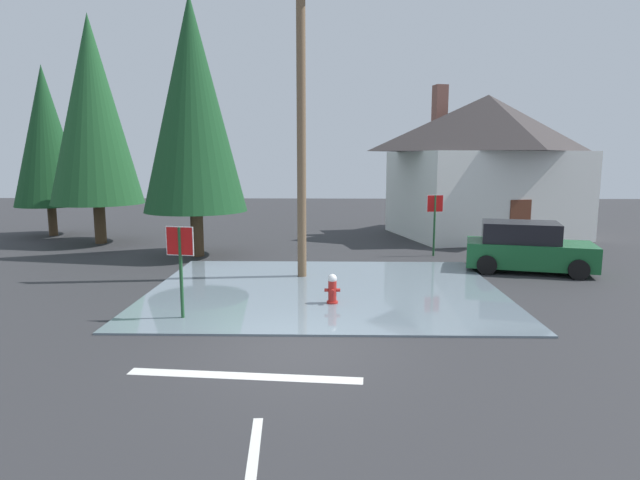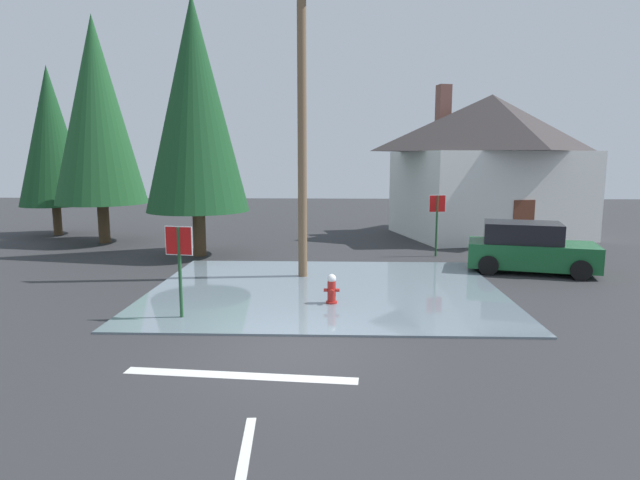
{
  "view_description": "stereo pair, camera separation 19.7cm",
  "coord_description": "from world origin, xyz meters",
  "px_view_note": "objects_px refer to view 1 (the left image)",
  "views": [
    {
      "loc": [
        0.67,
        -10.24,
        3.78
      ],
      "look_at": [
        0.36,
        4.52,
        1.49
      ],
      "focal_mm": 29.67,
      "sensor_mm": 36.0,
      "label": 1
    },
    {
      "loc": [
        0.86,
        -10.24,
        3.78
      ],
      "look_at": [
        0.36,
        4.52,
        1.49
      ],
      "focal_mm": 29.67,
      "sensor_mm": 36.0,
      "label": 2
    }
  ],
  "objects_px": {
    "fire_hydrant": "(332,290)",
    "stop_sign_far": "(435,213)",
    "utility_pole": "(301,117)",
    "pine_tree_tall_left": "(46,137)",
    "parked_car": "(526,248)",
    "pine_tree_short_left": "(193,105)",
    "house": "(485,164)",
    "stop_sign_near": "(180,254)",
    "pine_tree_mid_left": "(93,111)"
  },
  "relations": [
    {
      "from": "stop_sign_far",
      "to": "pine_tree_short_left",
      "type": "xyz_separation_m",
      "value": [
        -9.22,
        -0.17,
        4.06
      ]
    },
    {
      "from": "pine_tree_mid_left",
      "to": "fire_hydrant",
      "type": "bearing_deg",
      "value": -43.73
    },
    {
      "from": "pine_tree_tall_left",
      "to": "stop_sign_near",
      "type": "bearing_deg",
      "value": -53.06
    },
    {
      "from": "fire_hydrant",
      "to": "pine_tree_short_left",
      "type": "distance_m",
      "value": 10.19
    },
    {
      "from": "fire_hydrant",
      "to": "pine_tree_mid_left",
      "type": "relative_size",
      "value": 0.08
    },
    {
      "from": "stop_sign_far",
      "to": "pine_tree_short_left",
      "type": "relative_size",
      "value": 0.24
    },
    {
      "from": "house",
      "to": "pine_tree_tall_left",
      "type": "xyz_separation_m",
      "value": [
        -21.27,
        -0.42,
        1.3
      ]
    },
    {
      "from": "stop_sign_near",
      "to": "pine_tree_short_left",
      "type": "distance_m",
      "value": 9.4
    },
    {
      "from": "house",
      "to": "parked_car",
      "type": "bearing_deg",
      "value": -96.16
    },
    {
      "from": "pine_tree_tall_left",
      "to": "pine_tree_mid_left",
      "type": "height_order",
      "value": "pine_tree_mid_left"
    },
    {
      "from": "stop_sign_far",
      "to": "house",
      "type": "bearing_deg",
      "value": 58.35
    },
    {
      "from": "fire_hydrant",
      "to": "stop_sign_far",
      "type": "distance_m",
      "value": 8.21
    },
    {
      "from": "pine_tree_short_left",
      "to": "stop_sign_near",
      "type": "bearing_deg",
      "value": -78.28
    },
    {
      "from": "pine_tree_short_left",
      "to": "utility_pole",
      "type": "bearing_deg",
      "value": -41.03
    },
    {
      "from": "stop_sign_near",
      "to": "house",
      "type": "bearing_deg",
      "value": 51.99
    },
    {
      "from": "stop_sign_near",
      "to": "parked_car",
      "type": "height_order",
      "value": "stop_sign_near"
    },
    {
      "from": "utility_pole",
      "to": "stop_sign_far",
      "type": "relative_size",
      "value": 4.05
    },
    {
      "from": "stop_sign_near",
      "to": "stop_sign_far",
      "type": "height_order",
      "value": "stop_sign_far"
    },
    {
      "from": "house",
      "to": "parked_car",
      "type": "height_order",
      "value": "house"
    },
    {
      "from": "stop_sign_near",
      "to": "house",
      "type": "relative_size",
      "value": 0.22
    },
    {
      "from": "fire_hydrant",
      "to": "pine_tree_tall_left",
      "type": "height_order",
      "value": "pine_tree_tall_left"
    },
    {
      "from": "parked_car",
      "to": "pine_tree_tall_left",
      "type": "bearing_deg",
      "value": 158.65
    },
    {
      "from": "fire_hydrant",
      "to": "stop_sign_far",
      "type": "relative_size",
      "value": 0.34
    },
    {
      "from": "house",
      "to": "utility_pole",
      "type": "bearing_deg",
      "value": -131.36
    },
    {
      "from": "house",
      "to": "pine_tree_short_left",
      "type": "distance_m",
      "value": 14.16
    },
    {
      "from": "pine_tree_tall_left",
      "to": "pine_tree_mid_left",
      "type": "bearing_deg",
      "value": -34.71
    },
    {
      "from": "stop_sign_near",
      "to": "fire_hydrant",
      "type": "relative_size",
      "value": 2.72
    },
    {
      "from": "stop_sign_near",
      "to": "stop_sign_far",
      "type": "bearing_deg",
      "value": 48.24
    },
    {
      "from": "stop_sign_near",
      "to": "pine_tree_short_left",
      "type": "height_order",
      "value": "pine_tree_short_left"
    },
    {
      "from": "stop_sign_far",
      "to": "pine_tree_short_left",
      "type": "distance_m",
      "value": 10.08
    },
    {
      "from": "house",
      "to": "pine_tree_short_left",
      "type": "xyz_separation_m",
      "value": [
        -12.71,
        -5.83,
        2.23
      ]
    },
    {
      "from": "fire_hydrant",
      "to": "pine_tree_short_left",
      "type": "bearing_deg",
      "value": 127.28
    },
    {
      "from": "pine_tree_mid_left",
      "to": "pine_tree_tall_left",
      "type": "bearing_deg",
      "value": 145.29
    },
    {
      "from": "stop_sign_far",
      "to": "house",
      "type": "xyz_separation_m",
      "value": [
        3.49,
        5.66,
        1.83
      ]
    },
    {
      "from": "fire_hydrant",
      "to": "parked_car",
      "type": "xyz_separation_m",
      "value": [
        6.56,
        4.35,
        0.39
      ]
    },
    {
      "from": "pine_tree_short_left",
      "to": "fire_hydrant",
      "type": "bearing_deg",
      "value": -52.72
    },
    {
      "from": "pine_tree_tall_left",
      "to": "utility_pole",
      "type": "bearing_deg",
      "value": -35.44
    },
    {
      "from": "fire_hydrant",
      "to": "pine_tree_short_left",
      "type": "height_order",
      "value": "pine_tree_short_left"
    },
    {
      "from": "utility_pole",
      "to": "stop_sign_near",
      "type": "bearing_deg",
      "value": -119.78
    },
    {
      "from": "house",
      "to": "fire_hydrant",
      "type": "bearing_deg",
      "value": -120.37
    },
    {
      "from": "pine_tree_mid_left",
      "to": "utility_pole",
      "type": "bearing_deg",
      "value": -35.7
    },
    {
      "from": "pine_tree_tall_left",
      "to": "pine_tree_mid_left",
      "type": "distance_m",
      "value": 4.26
    },
    {
      "from": "pine_tree_short_left",
      "to": "pine_tree_mid_left",
      "type": "bearing_deg",
      "value": 149.36
    },
    {
      "from": "parked_car",
      "to": "pine_tree_mid_left",
      "type": "bearing_deg",
      "value": 161.72
    },
    {
      "from": "parked_car",
      "to": "pine_tree_short_left",
      "type": "distance_m",
      "value": 13.06
    },
    {
      "from": "utility_pole",
      "to": "house",
      "type": "distance_m",
      "value": 12.83
    },
    {
      "from": "utility_pole",
      "to": "pine_tree_tall_left",
      "type": "bearing_deg",
      "value": 144.56
    },
    {
      "from": "fire_hydrant",
      "to": "parked_car",
      "type": "distance_m",
      "value": 7.88
    },
    {
      "from": "parked_car",
      "to": "pine_tree_short_left",
      "type": "relative_size",
      "value": 0.45
    },
    {
      "from": "stop_sign_far",
      "to": "pine_tree_short_left",
      "type": "height_order",
      "value": "pine_tree_short_left"
    }
  ]
}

